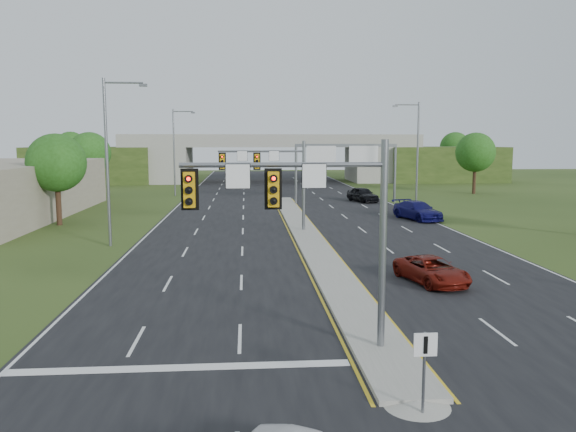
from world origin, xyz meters
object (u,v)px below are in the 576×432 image
(signal_mast_near, at_px, (314,211))
(car_far_b, at_px, (418,210))
(sign_gantry, at_px, (345,157))
(car_far_c, at_px, (363,194))
(overpass, at_px, (271,161))
(car_far_a, at_px, (432,270))
(signal_mast_far, at_px, (274,171))
(keep_right_sign, at_px, (425,359))

(signal_mast_near, bearing_deg, car_far_b, 67.07)
(sign_gantry, distance_m, car_far_b, 15.31)
(signal_mast_near, distance_m, car_far_c, 47.65)
(sign_gantry, height_order, overpass, overpass)
(car_far_a, bearing_deg, signal_mast_near, -142.08)
(signal_mast_far, height_order, sign_gantry, signal_mast_far)
(sign_gantry, bearing_deg, keep_right_sign, -97.70)
(signal_mast_far, relative_size, car_far_a, 1.52)
(car_far_c, bearing_deg, sign_gantry, -171.30)
(signal_mast_near, xyz_separation_m, car_far_c, (11.30, 46.13, -3.86))
(car_far_b, bearing_deg, keep_right_sign, -124.14)
(keep_right_sign, bearing_deg, sign_gantry, 82.30)
(signal_mast_far, bearing_deg, sign_gantry, 65.89)
(signal_mast_far, bearing_deg, car_far_b, 24.37)
(signal_mast_far, height_order, car_far_c, signal_mast_far)
(signal_mast_near, relative_size, sign_gantry, 0.60)
(overpass, distance_m, car_far_b, 50.40)
(signal_mast_far, relative_size, car_far_c, 1.41)
(sign_gantry, height_order, car_far_a, sign_gantry)
(signal_mast_far, bearing_deg, signal_mast_near, -90.00)
(signal_mast_near, xyz_separation_m, car_far_a, (6.91, 8.73, -4.07))
(keep_right_sign, distance_m, car_far_c, 51.39)
(overpass, bearing_deg, sign_gantry, -79.21)
(car_far_b, distance_m, car_far_c, 15.31)
(signal_mast_near, bearing_deg, signal_mast_far, 90.00)
(overpass, xyz_separation_m, car_far_a, (4.65, -71.34, -2.90))
(signal_mast_far, relative_size, overpass, 0.09)
(signal_mast_near, relative_size, car_far_c, 1.41)
(sign_gantry, bearing_deg, overpass, 100.79)
(car_far_a, height_order, car_far_b, car_far_b)
(overpass, bearing_deg, car_far_c, -75.09)
(sign_gantry, xyz_separation_m, car_far_c, (2.36, 1.14, -4.37))
(sign_gantry, distance_m, car_far_c, 5.10)
(keep_right_sign, bearing_deg, signal_mast_far, 94.39)
(car_far_a, bearing_deg, car_far_b, 60.77)
(signal_mast_near, height_order, car_far_a, signal_mast_near)
(signal_mast_far, distance_m, car_far_b, 14.88)
(signal_mast_far, height_order, car_far_b, signal_mast_far)
(signal_mast_far, height_order, keep_right_sign, signal_mast_far)
(signal_mast_far, distance_m, keep_right_sign, 29.71)
(signal_mast_far, height_order, car_far_a, signal_mast_far)
(keep_right_sign, bearing_deg, car_far_c, 79.87)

